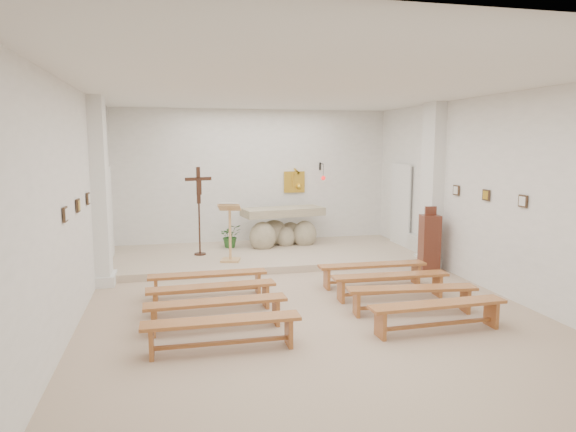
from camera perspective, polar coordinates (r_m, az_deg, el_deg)
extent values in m
cube|color=tan|center=(8.69, 1.71, -9.68)|extent=(7.00, 10.00, 0.00)
cube|color=white|center=(8.17, -22.66, 1.13)|extent=(0.02, 10.00, 3.50)
cube|color=white|center=(9.80, 21.92, 2.23)|extent=(0.02, 10.00, 3.50)
cube|color=white|center=(13.19, -3.78, 4.16)|extent=(7.00, 0.02, 3.50)
cube|color=silver|center=(8.31, 1.81, 13.88)|extent=(7.00, 10.00, 0.02)
cube|color=#BDA991|center=(11.97, -2.55, -4.34)|extent=(6.98, 3.00, 0.15)
cube|color=white|center=(10.12, -20.12, 2.49)|extent=(0.26, 0.55, 3.50)
cube|color=white|center=(11.44, 15.70, 3.27)|extent=(0.26, 0.55, 3.50)
cube|color=gold|center=(13.37, 0.70, 3.80)|extent=(0.55, 0.04, 0.55)
cube|color=black|center=(13.54, 3.59, 5.53)|extent=(0.04, 0.02, 0.20)
cylinder|color=black|center=(13.40, 3.77, 5.80)|extent=(0.02, 0.30, 0.02)
cylinder|color=black|center=(13.26, 3.95, 5.04)|extent=(0.01, 0.01, 0.34)
sphere|color=red|center=(13.27, 3.95, 4.22)|extent=(0.11, 0.11, 0.11)
cube|color=#3F2C1C|center=(7.38, -23.51, 0.17)|extent=(0.03, 0.20, 0.20)
cube|color=#3F2C1C|center=(8.36, -22.29, 1.09)|extent=(0.03, 0.20, 0.20)
cube|color=#3F2C1C|center=(9.34, -21.32, 1.82)|extent=(0.03, 0.20, 0.20)
cube|color=#3F2C1C|center=(9.15, 24.65, 1.52)|extent=(0.03, 0.20, 0.20)
cube|color=#3F2C1C|center=(9.96, 21.16, 2.18)|extent=(0.03, 0.20, 0.20)
cube|color=#3F2C1C|center=(10.80, 18.19, 2.74)|extent=(0.03, 0.20, 0.20)
cube|color=silver|center=(11.04, -19.62, -4.84)|extent=(0.10, 0.85, 0.52)
cube|color=silver|center=(12.28, 14.12, -3.34)|extent=(0.10, 0.85, 0.52)
ellipsoid|color=tan|center=(12.32, -2.83, -2.34)|extent=(0.64, 0.55, 0.73)
ellipsoid|color=tan|center=(12.77, 1.86, -2.05)|extent=(0.60, 0.51, 0.68)
ellipsoid|color=tan|center=(12.79, -1.57, -1.86)|extent=(0.68, 0.58, 0.64)
ellipsoid|color=tan|center=(12.92, 0.25, -2.00)|extent=(0.56, 0.47, 0.60)
ellipsoid|color=tan|center=(12.66, -0.26, -2.38)|extent=(0.47, 0.40, 0.56)
cube|color=tan|center=(12.58, -0.58, 0.48)|extent=(2.08, 1.09, 0.19)
cube|color=tan|center=(11.08, -6.41, -4.88)|extent=(0.47, 0.47, 0.04)
cylinder|color=tan|center=(10.98, -6.46, -2.19)|extent=(0.06, 0.06, 1.10)
cube|color=tan|center=(10.86, -6.52, 0.94)|extent=(0.53, 0.44, 0.18)
cube|color=silver|center=(10.81, -6.56, 1.20)|extent=(0.45, 0.36, 0.14)
cylinder|color=#351C10|center=(11.80, -9.74, -4.18)|extent=(0.26, 0.26, 0.03)
cylinder|color=#351C10|center=(11.70, -9.81, -1.40)|extent=(0.04, 0.04, 1.19)
cube|color=#351C10|center=(11.58, -9.93, 3.38)|extent=(0.09, 0.07, 0.81)
cube|color=#351C10|center=(11.57, -9.94, 4.08)|extent=(0.59, 0.21, 0.08)
cube|color=#351C10|center=(11.55, -9.87, 3.21)|extent=(0.12, 0.07, 0.35)
imported|color=#285A24|center=(12.48, -6.40, -2.20)|extent=(0.55, 0.49, 0.57)
cube|color=maroon|center=(11.04, 15.43, -2.95)|extent=(0.41, 0.41, 1.18)
cube|color=maroon|center=(10.94, 15.57, 0.54)|extent=(0.24, 0.09, 0.19)
cube|color=#AE6232|center=(9.03, -8.90, -6.40)|extent=(2.03, 0.34, 0.05)
cube|color=#AE6232|center=(9.06, -14.45, -7.90)|extent=(0.06, 0.30, 0.39)
cube|color=#AE6232|center=(9.19, -3.37, -7.43)|extent=(0.06, 0.30, 0.39)
cube|color=#AE6232|center=(9.11, -8.86, -8.20)|extent=(1.71, 0.07, 0.05)
cube|color=#AE6232|center=(9.71, 9.35, -5.38)|extent=(2.04, 0.38, 0.05)
cube|color=#AE6232|center=(9.50, 4.33, -6.93)|extent=(0.06, 0.30, 0.39)
cube|color=#AE6232|center=(10.10, 14.01, -6.23)|extent=(0.06, 0.30, 0.39)
cube|color=#AE6232|center=(9.79, 9.31, -7.06)|extent=(1.71, 0.10, 0.05)
cube|color=#AE6232|center=(8.26, -8.49, -7.78)|extent=(2.04, 0.42, 0.05)
cube|color=#AE6232|center=(8.26, -14.58, -9.48)|extent=(0.07, 0.30, 0.39)
cube|color=#AE6232|center=(8.46, -2.49, -8.80)|extent=(0.07, 0.30, 0.39)
cube|color=#AE6232|center=(8.34, -8.44, -9.73)|extent=(1.71, 0.14, 0.05)
cube|color=#AE6232|center=(9.00, 11.30, -6.52)|extent=(2.04, 0.40, 0.05)
cube|color=#AE6232|center=(8.77, 5.90, -8.23)|extent=(0.07, 0.30, 0.39)
cube|color=#AE6232|center=(9.41, 16.26, -7.38)|extent=(0.07, 0.30, 0.39)
cube|color=#AE6232|center=(9.08, 11.25, -8.32)|extent=(1.71, 0.12, 0.05)
cube|color=#AE6232|center=(7.49, -7.99, -9.44)|extent=(2.04, 0.38, 0.05)
cube|color=#AE6232|center=(7.51, -14.74, -11.27)|extent=(0.06, 0.30, 0.39)
cube|color=#AE6232|center=(7.69, -1.35, -10.54)|extent=(0.06, 0.30, 0.39)
cube|color=#AE6232|center=(7.58, -7.94, -11.57)|extent=(1.71, 0.10, 0.05)
cube|color=#AE6232|center=(8.30, 13.60, -7.84)|extent=(2.05, 0.58, 0.05)
cube|color=#AE6232|center=(8.12, 7.62, -9.60)|extent=(0.09, 0.30, 0.39)
cube|color=#AE6232|center=(8.68, 19.09, -8.81)|extent=(0.09, 0.30, 0.39)
cube|color=#AE6232|center=(8.38, 13.54, -9.78)|extent=(1.70, 0.27, 0.05)
cube|color=#AE6232|center=(6.73, -7.37, -11.48)|extent=(2.03, 0.33, 0.05)
cube|color=#AE6232|center=(6.78, -14.93, -13.43)|extent=(0.06, 0.30, 0.39)
cube|color=#AE6232|center=(6.93, 0.08, -12.69)|extent=(0.06, 0.30, 0.39)
cube|color=#AE6232|center=(6.83, -7.32, -13.81)|extent=(1.71, 0.06, 0.05)
cube|color=#AE6232|center=(7.62, 16.34, -9.39)|extent=(2.04, 0.38, 0.05)
cube|color=#AE6232|center=(7.29, 10.23, -11.75)|extent=(0.06, 0.30, 0.39)
cube|color=#AE6232|center=(8.15, 21.65, -10.04)|extent=(0.06, 0.30, 0.39)
cube|color=#AE6232|center=(7.71, 16.25, -11.48)|extent=(1.71, 0.11, 0.05)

